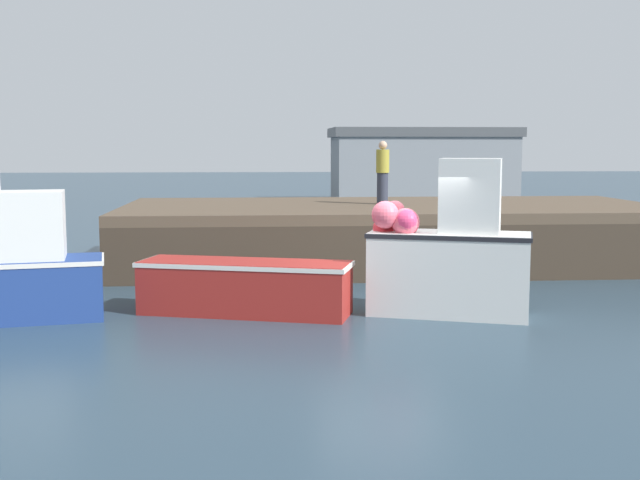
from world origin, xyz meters
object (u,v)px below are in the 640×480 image
Objects in this scene: fishing_boat_mid at (449,254)px; fishing_boat_near_right at (245,286)px; fishing_boat_near_left at (8,272)px; mooring_buoy_foreground at (45,290)px; dockworker at (383,173)px.

fishing_boat_near_right is at bearing 173.77° from fishing_boat_mid.
fishing_boat_near_left reaches higher than fishing_boat_mid.
fishing_boat_near_right is at bearing 3.51° from fishing_boat_near_left.
fishing_boat_near_right is (4.10, 0.25, -0.35)m from fishing_boat_near_left.
fishing_boat_mid is at bearing -6.23° from fishing_boat_near_right.
mooring_buoy_foreground is at bearing 165.13° from fishing_boat_near_right.
fishing_boat_near_left is 7.14× the size of mooring_buoy_foreground.
fishing_boat_mid is 4.63× the size of mooring_buoy_foreground.
dockworker is at bearing 40.75° from fishing_boat_near_left.
fishing_boat_near_left is 7.74m from fishing_boat_mid.
fishing_boat_near_left reaches higher than mooring_buoy_foreground.
dockworker is at bearing 91.32° from fishing_boat_mid.
fishing_boat_near_left is 2.90× the size of dockworker.
dockworker reaches higher than fishing_boat_mid.
dockworker reaches higher than fishing_boat_near_right.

